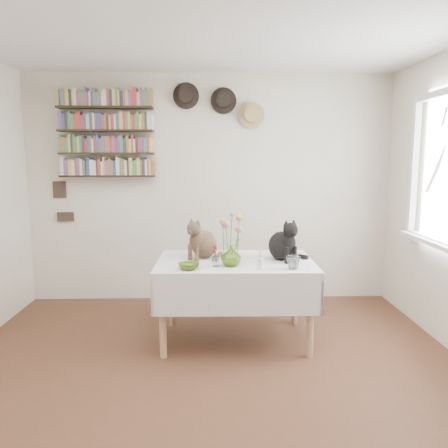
{
  "coord_description": "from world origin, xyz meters",
  "views": [
    {
      "loc": [
        0.01,
        -2.61,
        1.58
      ],
      "look_at": [
        0.12,
        0.96,
        1.05
      ],
      "focal_mm": 35.0,
      "sensor_mm": 36.0,
      "label": 1
    }
  ],
  "objects_px": {
    "black_cat": "(282,238)",
    "flower_vase": "(231,256)",
    "dining_table": "(235,280)",
    "bookshelf_unit": "(106,134)",
    "tabby_cat": "(204,237)"
  },
  "relations": [
    {
      "from": "dining_table",
      "to": "bookshelf_unit",
      "type": "distance_m",
      "value": 2.15
    },
    {
      "from": "flower_vase",
      "to": "bookshelf_unit",
      "type": "height_order",
      "value": "bookshelf_unit"
    },
    {
      "from": "flower_vase",
      "to": "black_cat",
      "type": "bearing_deg",
      "value": 27.05
    },
    {
      "from": "tabby_cat",
      "to": "bookshelf_unit",
      "type": "height_order",
      "value": "bookshelf_unit"
    },
    {
      "from": "tabby_cat",
      "to": "flower_vase",
      "type": "xyz_separation_m",
      "value": [
        0.23,
        -0.33,
        -0.1
      ]
    },
    {
      "from": "dining_table",
      "to": "flower_vase",
      "type": "xyz_separation_m",
      "value": [
        -0.05,
        -0.19,
        0.26
      ]
    },
    {
      "from": "black_cat",
      "to": "flower_vase",
      "type": "bearing_deg",
      "value": -175.34
    },
    {
      "from": "dining_table",
      "to": "flower_vase",
      "type": "bearing_deg",
      "value": -103.23
    },
    {
      "from": "black_cat",
      "to": "flower_vase",
      "type": "height_order",
      "value": "black_cat"
    },
    {
      "from": "dining_table",
      "to": "black_cat",
      "type": "relative_size",
      "value": 3.61
    },
    {
      "from": "black_cat",
      "to": "bookshelf_unit",
      "type": "xyz_separation_m",
      "value": [
        -1.72,
        1.06,
        0.94
      ]
    },
    {
      "from": "dining_table",
      "to": "bookshelf_unit",
      "type": "relative_size",
      "value": 1.35
    },
    {
      "from": "flower_vase",
      "to": "dining_table",
      "type": "bearing_deg",
      "value": 76.77
    },
    {
      "from": "flower_vase",
      "to": "bookshelf_unit",
      "type": "xyz_separation_m",
      "value": [
        -1.27,
        1.29,
        1.04
      ]
    },
    {
      "from": "black_cat",
      "to": "tabby_cat",
      "type": "bearing_deg",
      "value": 148.97
    }
  ]
}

